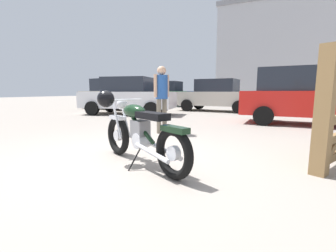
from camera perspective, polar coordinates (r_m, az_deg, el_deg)
name	(u,v)px	position (r m, az deg, el deg)	size (l,w,h in m)	color
ground_plane	(123,160)	(3.73, -10.85, -8.05)	(80.00, 80.00, 0.00)	gray
vintage_motorcycle	(137,131)	(3.37, -7.42, -1.13)	(1.86, 1.12, 1.07)	black
bystander	(162,92)	(5.89, -1.55, 8.13)	(0.30, 0.41, 1.66)	#706656
white_estate_far	(305,96)	(8.57, 30.28, 6.40)	(4.02, 2.07, 1.78)	black
silver_sedan_mid	(154,93)	(17.33, -3.39, 8.04)	(4.76, 2.10, 1.74)	black
red_hatchback_near	(112,94)	(14.46, -13.50, 7.66)	(4.14, 2.36, 1.78)	black
blue_hatchback_right	(217,95)	(12.81, 11.79, 7.29)	(4.38, 2.31, 1.67)	black
pale_sedan_back	(128,96)	(10.95, -9.59, 7.19)	(4.41, 2.40, 1.67)	black
dark_sedan_left	(210,93)	(19.07, 10.22, 7.88)	(3.96, 1.94, 1.78)	black
industrial_building	(295,53)	(31.12, 28.36, 15.38)	(16.36, 9.49, 19.92)	#B2B2B7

